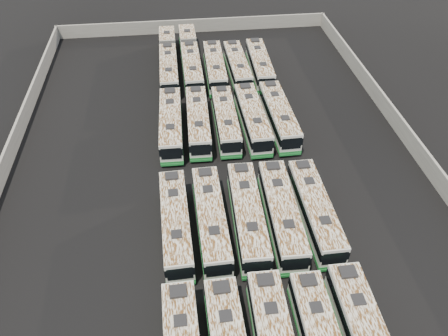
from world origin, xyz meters
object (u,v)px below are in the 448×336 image
bus_midfront_left (211,220)px  bus_back_far_left (168,60)px  bus_midfront_far_left (176,223)px  bus_midback_right (252,118)px  bus_midback_center (226,120)px  bus_back_left (190,58)px  bus_back_right (237,66)px  bus_back_far_right (260,65)px  bus_midback_far_left (171,124)px  bus_midfront_far_right (315,210)px  bus_midback_far_right (279,116)px  bus_back_center (215,68)px  bus_midfront_center (248,216)px  bus_midfront_right (281,213)px  bus_midback_left (198,121)px

bus_midfront_left → bus_back_far_left: (-3.08, 31.73, -0.04)m
bus_midfront_far_left → bus_midback_right: 18.27m
bus_midback_center → bus_back_left: 16.44m
bus_back_right → bus_back_far_right: bus_back_far_right is taller
bus_midback_far_left → bus_midback_center: bearing=2.5°
bus_midback_far_left → bus_back_far_left: size_ratio=0.67×
bus_midfront_far_right → bus_back_right: (-3.13, 28.53, -0.03)m
bus_midback_center → bus_back_left: (-3.17, 16.13, 0.04)m
bus_midfront_far_left → bus_midfront_left: 3.19m
bus_midfront_far_left → bus_back_left: 31.92m
bus_back_left → bus_back_far_right: bus_back_left is taller
bus_back_right → bus_back_far_right: size_ratio=0.98×
bus_midback_far_right → bus_back_far_right: bearing=88.5°
bus_midback_far_left → bus_midfront_left: bearing=-77.1°
bus_midback_far_right → bus_back_center: bus_midback_far_right is taller
bus_midback_far_right → bus_midfront_center: bearing=-113.2°
bus_back_right → bus_back_far_right: bearing=0.9°
bus_back_right → bus_midback_center: bearing=-105.3°
bus_midback_right → bus_midback_far_right: bearing=1.0°
bus_midback_far_right → bus_back_center: (-6.32, 12.88, -0.03)m
bus_midfront_left → bus_back_far_left: bus_midfront_left is taller
bus_back_left → bus_midback_right: bearing=-69.0°
bus_midback_center → bus_back_far_right: 14.58m
bus_midback_center → bus_midback_right: 3.19m
bus_midfront_far_left → bus_back_right: bearing=69.7°
bus_midfront_right → bus_midback_far_left: bus_midfront_right is taller
bus_back_center → bus_back_right: (3.20, 0.04, -0.05)m
bus_midfront_far_right → bus_midback_left: 18.39m
bus_back_far_left → bus_back_right: size_ratio=1.55×
bus_midfront_far_left → bus_back_right: size_ratio=1.01×
bus_midfront_far_left → bus_midfront_left: (3.19, 0.03, 0.03)m
bus_midback_center → bus_midback_right: bus_midback_right is taller
bus_midfront_center → bus_back_center: 28.46m
bus_midfront_far_left → bus_back_center: size_ratio=0.98×
bus_midfront_far_right → bus_midback_far_left: 20.09m
bus_midfront_right → bus_back_left: bus_midfront_right is taller
bus_midback_left → bus_midback_right: bus_midback_right is taller
bus_back_right → bus_midfront_center: bearing=-97.5°
bus_back_far_right → bus_midback_far_right: bearing=-88.9°
bus_midfront_left → bus_back_right: (6.54, 28.53, -0.04)m
bus_midback_far_right → bus_back_far_right: size_ratio=1.03×
bus_midfront_left → bus_midfront_right: size_ratio=0.98×
bus_midback_left → bus_back_far_right: bus_midback_left is taller
bus_midback_center → bus_back_left: bearing=101.6°
bus_back_center → bus_back_left: bearing=136.1°
bus_midback_left → bus_back_left: bearing=91.1°
bus_midback_right → bus_midback_far_left: bearing=178.9°
bus_midback_left → bus_midfront_right: bearing=-66.1°
bus_midback_left → bus_back_left: 16.07m
bus_back_right → bus_midback_far_right: bearing=-77.5°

